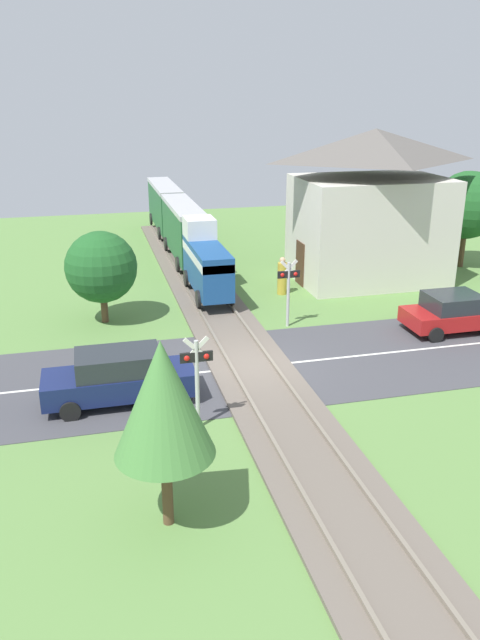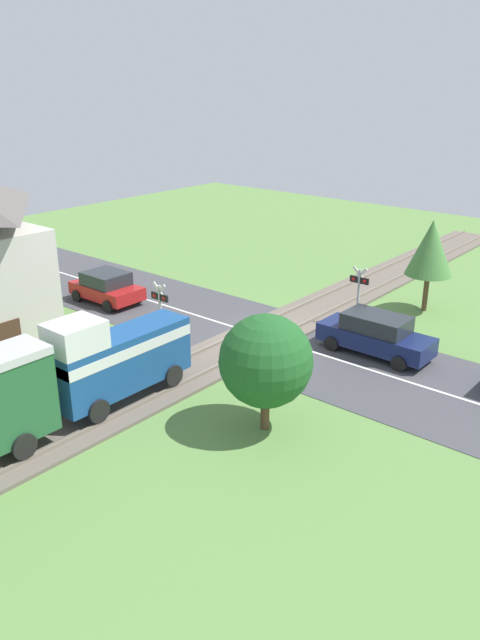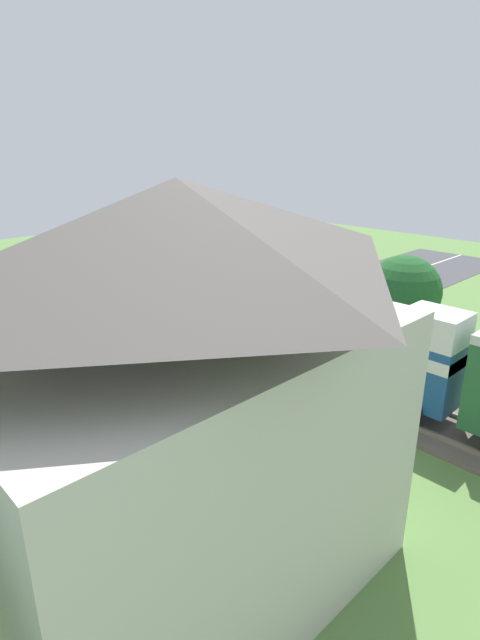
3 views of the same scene
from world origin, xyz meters
name	(u,v)px [view 1 (image 1 of 3)]	position (x,y,z in m)	size (l,w,h in m)	color
ground_plane	(251,368)	(0.00, 0.00, 0.00)	(60.00, 60.00, 0.00)	#5B8442
road_surface	(251,367)	(0.00, 0.00, 0.01)	(48.00, 6.40, 0.02)	#424247
track_bed	(251,366)	(0.00, 0.00, 0.07)	(2.80, 48.00, 0.24)	#665B51
train	(180,225)	(0.00, 15.23, 1.89)	(1.58, 20.10, 3.18)	navy
car_near_crossing	(119,377)	(-4.48, -1.44, 0.85)	(4.52, 1.82, 1.65)	#141E4C
car_far_side	(452,312)	(8.52, 1.44, 0.79)	(3.66, 2.02, 1.52)	#A81919
crossing_signal_west_approach	(197,370)	(-2.47, -3.51, 1.78)	(0.90, 0.18, 2.75)	#B7B7B7
crossing_signal_east_approach	(288,284)	(2.47, 3.51, 1.78)	(0.90, 0.18, 2.75)	#B7B7B7
station_building	(370,209)	(8.32, 8.84, 3.54)	(7.52, 5.31, 7.26)	beige
pedestrian_by_station	(282,277)	(3.52, 7.58, 0.80)	(0.44, 0.44, 1.76)	gold
tree_by_station	(468,205)	(14.30, 9.85, 3.29)	(3.49, 3.49, 5.05)	brown
tree_roadside_hedge	(101,267)	(-4.62, 5.81, 2.31)	(2.86, 2.86, 3.75)	brown
tree_beyond_track	(163,399)	(-3.84, -7.42, 3.03)	(2.14, 2.14, 4.33)	brown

